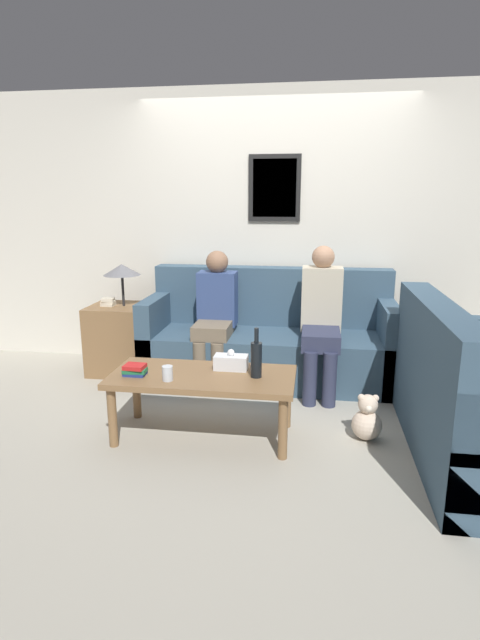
# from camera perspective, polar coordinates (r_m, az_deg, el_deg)

# --- Properties ---
(ground_plane) EXTENTS (16.00, 16.00, 0.00)m
(ground_plane) POSITION_cam_1_polar(r_m,az_deg,el_deg) (4.19, 2.60, -8.86)
(ground_plane) COLOR #ADA899
(wall_back) EXTENTS (9.00, 0.08, 2.60)m
(wall_back) POSITION_cam_1_polar(r_m,az_deg,el_deg) (4.81, 3.93, 10.06)
(wall_back) COLOR silver
(wall_back) RESTS_ON ground_plane
(couch_main) EXTENTS (2.20, 0.83, 0.99)m
(couch_main) POSITION_cam_1_polar(r_m,az_deg,el_deg) (4.55, 3.30, -2.48)
(couch_main) COLOR #385166
(couch_main) RESTS_ON ground_plane
(couch_side) EXTENTS (0.83, 1.68, 0.99)m
(couch_side) POSITION_cam_1_polar(r_m,az_deg,el_deg) (3.49, 25.13, -8.91)
(couch_side) COLOR #385166
(couch_side) RESTS_ON ground_plane
(coffee_table) EXTENTS (1.24, 0.58, 0.45)m
(coffee_table) POSITION_cam_1_polar(r_m,az_deg,el_deg) (3.42, -4.27, -7.12)
(coffee_table) COLOR olive
(coffee_table) RESTS_ON ground_plane
(side_table_with_lamp) EXTENTS (0.51, 0.51, 1.03)m
(side_table_with_lamp) POSITION_cam_1_polar(r_m,az_deg,el_deg) (4.83, -13.62, -1.59)
(side_table_with_lamp) COLOR olive
(side_table_with_lamp) RESTS_ON ground_plane
(wine_bottle) EXTENTS (0.07, 0.07, 0.34)m
(wine_bottle) POSITION_cam_1_polar(r_m,az_deg,el_deg) (3.30, 1.88, -4.43)
(wine_bottle) COLOR black
(wine_bottle) RESTS_ON coffee_table
(drinking_glass) EXTENTS (0.07, 0.07, 0.10)m
(drinking_glass) POSITION_cam_1_polar(r_m,az_deg,el_deg) (3.29, -8.29, -6.05)
(drinking_glass) COLOR silver
(drinking_glass) RESTS_ON coffee_table
(book_stack) EXTENTS (0.16, 0.12, 0.07)m
(book_stack) POSITION_cam_1_polar(r_m,az_deg,el_deg) (3.43, -11.93, -5.59)
(book_stack) COLOR navy
(book_stack) RESTS_ON coffee_table
(tissue_box) EXTENTS (0.23, 0.12, 0.14)m
(tissue_box) POSITION_cam_1_polar(r_m,az_deg,el_deg) (3.47, -1.04, -4.82)
(tissue_box) COLOR silver
(tissue_box) RESTS_ON coffee_table
(person_left) EXTENTS (0.34, 0.59, 1.16)m
(person_left) POSITION_cam_1_polar(r_m,az_deg,el_deg) (4.39, -2.85, 0.88)
(person_left) COLOR #756651
(person_left) RESTS_ON ground_plane
(person_right) EXTENTS (0.34, 0.66, 1.22)m
(person_right) POSITION_cam_1_polar(r_m,az_deg,el_deg) (4.24, 9.27, 0.51)
(person_right) COLOR #2D334C
(person_right) RESTS_ON ground_plane
(teddy_bear) EXTENTS (0.21, 0.21, 0.32)m
(teddy_bear) POSITION_cam_1_polar(r_m,az_deg,el_deg) (3.57, 14.31, -11.00)
(teddy_bear) COLOR beige
(teddy_bear) RESTS_ON ground_plane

